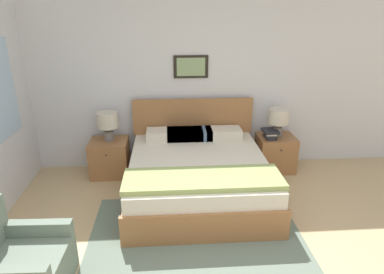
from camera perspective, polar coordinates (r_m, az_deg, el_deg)
wall_back at (r=5.15m, az=0.31°, el=9.03°), size 7.18×0.09×2.60m
area_rug_main at (r=3.85m, az=0.78°, el=-16.86°), size 2.33×1.83×0.01m
bed at (r=4.50m, az=0.97°, el=-6.22°), size 1.79×1.96×1.09m
armchair at (r=3.48m, az=-27.01°, el=-18.78°), size 0.74×0.72×0.80m
nightstand_near_window at (r=5.22m, az=-13.54°, el=-3.35°), size 0.54×0.51×0.53m
nightstand_by_door at (r=5.39m, az=13.70°, el=-2.57°), size 0.54×0.51×0.53m
table_lamp_near_window at (r=5.05m, az=-13.87°, el=2.47°), size 0.30×0.30×0.42m
table_lamp_by_door at (r=5.23m, az=14.24°, el=3.07°), size 0.30×0.30×0.42m
book_thick_bottom at (r=5.21m, az=12.83°, el=-0.01°), size 0.15×0.25×0.03m
book_hardcover_middle at (r=5.20m, az=12.86°, el=0.35°), size 0.19×0.27×0.04m
book_novel_upper at (r=5.19m, az=12.89°, el=0.70°), size 0.16×0.24×0.03m
book_slim_near_top at (r=5.18m, az=12.91°, el=0.99°), size 0.23×0.27×0.03m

